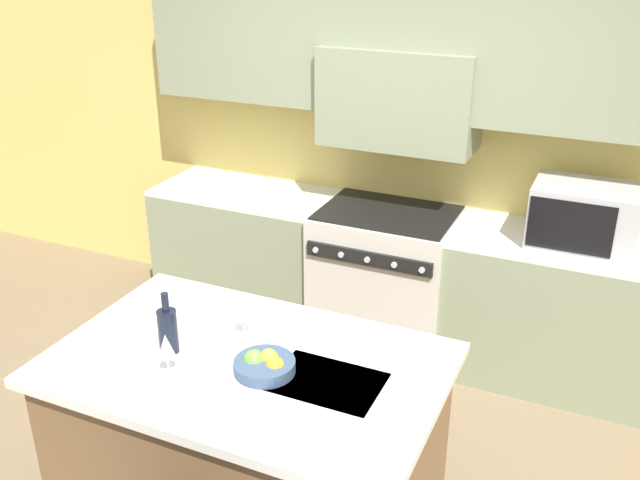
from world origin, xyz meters
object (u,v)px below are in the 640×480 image
(range_stove, at_px, (385,279))
(wine_bottle, at_px, (168,330))
(microwave, at_px, (584,216))
(fruit_bowl, at_px, (264,364))
(wine_glass_far, at_px, (243,311))
(wine_glass_near, at_px, (166,347))

(range_stove, xyz_separation_m, wine_bottle, (-0.34, -1.88, 0.56))
(microwave, xyz_separation_m, fruit_bowl, (-1.05, -1.86, -0.15))
(range_stove, distance_m, wine_bottle, 1.99)
(wine_bottle, height_order, wine_glass_far, wine_bottle)
(microwave, distance_m, wine_glass_near, 2.47)
(wine_glass_far, bearing_deg, wine_glass_near, -109.40)
(range_stove, bearing_deg, wine_bottle, -100.15)
(wine_glass_far, distance_m, fruit_bowl, 0.32)
(wine_glass_far, relative_size, fruit_bowl, 0.71)
(range_stove, bearing_deg, microwave, 0.92)
(wine_glass_near, bearing_deg, fruit_bowl, 25.76)
(microwave, height_order, fruit_bowl, microwave)
(microwave, relative_size, wine_bottle, 2.05)
(wine_bottle, distance_m, wine_glass_near, 0.16)
(wine_glass_near, height_order, fruit_bowl, wine_glass_near)
(wine_glass_far, bearing_deg, microwave, 52.37)
(wine_bottle, height_order, wine_glass_near, wine_bottle)
(microwave, distance_m, wine_glass_far, 2.08)
(fruit_bowl, bearing_deg, wine_glass_near, -154.24)
(wine_bottle, bearing_deg, wine_glass_near, -56.64)
(range_stove, height_order, wine_glass_near, wine_glass_near)
(wine_bottle, height_order, fruit_bowl, wine_bottle)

